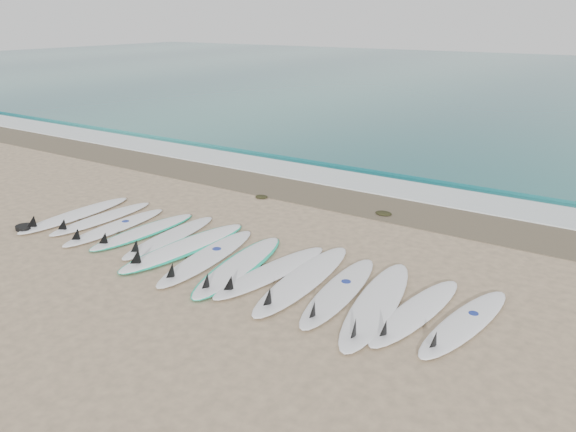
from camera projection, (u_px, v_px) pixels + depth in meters
The scene contains 22 objects.
ground at pixel (228, 260), 9.65m from camera, with size 120.00×120.00×0.00m, color tan.
ocean at pixel (556, 82), 35.19m from camera, with size 120.00×55.00×0.03m, color #1D6466.
wet_sand_band at pixel (341, 198), 12.87m from camera, with size 120.00×1.80×0.01m, color brown.
foam_band at pixel (368, 183), 13.96m from camera, with size 120.00×1.40×0.04m, color silver.
wave_crest at pixel (392, 169), 15.13m from camera, with size 120.00×1.00×0.10m, color #1D6466.
surfboard_0 at pixel (73, 215), 11.64m from camera, with size 0.59×2.70×0.34m.
surfboard_1 at pixel (100, 219), 11.45m from camera, with size 0.58×2.47×0.31m.
surfboard_2 at pixel (113, 227), 10.99m from camera, with size 0.55×2.49×0.32m.
surfboard_3 at pixel (143, 231), 10.80m from camera, with size 0.75×2.49×0.31m.
surfboard_4 at pixel (168, 237), 10.49m from camera, with size 0.70×2.53×0.32m.
surfboard_5 at pixel (183, 247), 10.05m from camera, with size 0.94×2.93×0.37m.
surfboard_6 at pixel (206, 258), 9.60m from camera, with size 0.87×2.77×0.35m.
surfboard_7 at pixel (238, 266), 9.31m from camera, with size 1.04×2.79×0.35m.
surfboard_8 at pixel (269, 272), 9.07m from camera, with size 0.87×2.64×0.33m.
surfboard_9 at pixel (302, 280), 8.79m from camera, with size 0.76×2.92×0.37m.
surfboard_10 at pixel (338, 292), 8.42m from camera, with size 0.80×2.63×0.33m.
surfboard_11 at pixel (375, 304), 8.05m from camera, with size 1.05×2.97×0.37m.
surfboard_12 at pixel (414, 312), 7.85m from camera, with size 0.78×2.49×0.31m.
surfboard_13 at pixel (463, 323), 7.57m from camera, with size 0.87×2.44×0.31m.
seaweed_near at pixel (262, 197), 12.91m from camera, with size 0.31×0.24×0.06m, color black.
seaweed_far at pixel (384, 213), 11.82m from camera, with size 0.35×0.28×0.07m, color black.
leash_coil at pixel (24, 228), 10.98m from camera, with size 0.46×0.36×0.11m.
Camera 1 is at (5.71, -6.81, 3.98)m, focal length 35.00 mm.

